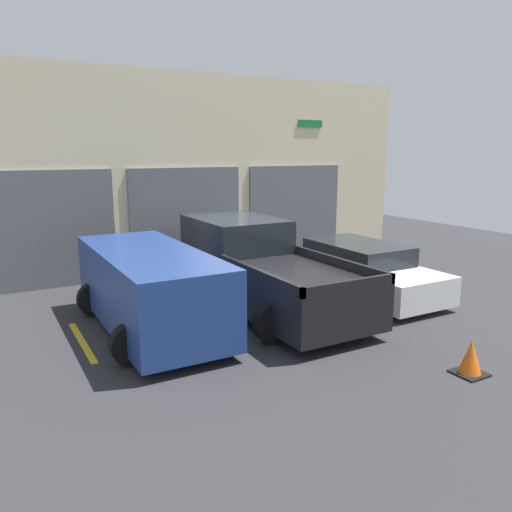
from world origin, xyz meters
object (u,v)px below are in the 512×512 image
object	(u,v)px
sedan_side	(150,287)
traffic_cone	(471,359)
pickup_truck	(259,268)
sedan_white	(359,269)

from	to	relation	value
sedan_side	traffic_cone	xyz separation A→B (m)	(3.69, -4.34, -0.60)
pickup_truck	traffic_cone	world-z (taller)	pickup_truck
sedan_white	traffic_cone	bearing A→B (deg)	-109.13
traffic_cone	sedan_side	bearing A→B (deg)	130.39
sedan_side	pickup_truck	bearing A→B (deg)	7.77
sedan_white	traffic_cone	world-z (taller)	sedan_white
sedan_side	traffic_cone	world-z (taller)	sedan_side
pickup_truck	sedan_side	bearing A→B (deg)	-172.23
pickup_truck	traffic_cone	size ratio (longest dim) A/B	10.04
pickup_truck	traffic_cone	xyz separation A→B (m)	(1.09, -4.70, -0.60)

